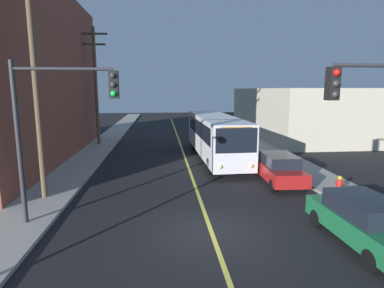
{
  "coord_description": "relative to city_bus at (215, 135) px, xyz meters",
  "views": [
    {
      "loc": [
        -1.75,
        -10.6,
        5.13
      ],
      "look_at": [
        0.0,
        7.27,
        2.0
      ],
      "focal_mm": 29.38,
      "sensor_mm": 36.0,
      "label": 1
    }
  ],
  "objects": [
    {
      "name": "utility_pole_near",
      "position": [
        -9.47,
        -7.99,
        4.44
      ],
      "size": [
        2.4,
        0.28,
        11.18
      ],
      "color": "brown",
      "rests_on": "sidewalk_left"
    },
    {
      "name": "city_bus",
      "position": [
        0.0,
        0.0,
        0.0
      ],
      "size": [
        2.84,
        12.21,
        3.2
      ],
      "color": "silver",
      "rests_on": "ground"
    },
    {
      "name": "lane_stripe_center",
      "position": [
        -2.2,
        2.89,
        -1.81
      ],
      "size": [
        0.16,
        60.0,
        0.01
      ],
      "primitive_type": "cube",
      "color": "#D8CC4C",
      "rests_on": "ground"
    },
    {
      "name": "fire_hydrant",
      "position": [
        4.65,
        -8.75,
        -1.23
      ],
      "size": [
        0.44,
        0.26,
        0.84
      ],
      "color": "red",
      "rests_on": "sidewalk_right"
    },
    {
      "name": "utility_pole_mid",
      "position": [
        -9.78,
        6.81,
        4.05
      ],
      "size": [
        2.4,
        0.28,
        10.41
      ],
      "color": "brown",
      "rests_on": "sidewalk_left"
    },
    {
      "name": "building_right_warehouse",
      "position": [
        12.29,
        11.36,
        0.8
      ],
      "size": [
        12.0,
        19.36,
        5.24
      ],
      "color": "beige",
      "rests_on": "ground"
    },
    {
      "name": "sidewalk_right",
      "position": [
        5.05,
        -2.11,
        -1.74
      ],
      "size": [
        2.5,
        90.0,
        0.15
      ],
      "primitive_type": "cube",
      "color": "gray",
      "rests_on": "ground"
    },
    {
      "name": "ground_plane",
      "position": [
        -2.2,
        -12.11,
        -1.82
      ],
      "size": [
        120.0,
        120.0,
        0.0
      ],
      "primitive_type": "plane",
      "color": "black"
    },
    {
      "name": "sidewalk_left",
      "position": [
        -9.45,
        -2.11,
        -1.74
      ],
      "size": [
        2.5,
        90.0,
        0.15
      ],
      "primitive_type": "cube",
      "color": "gray",
      "rests_on": "ground"
    },
    {
      "name": "traffic_signal_left_corner",
      "position": [
        -7.61,
        -10.88,
        2.49
      ],
      "size": [
        3.75,
        0.48,
        6.0
      ],
      "color": "#2D2D33",
      "rests_on": "sidewalk_left"
    },
    {
      "name": "parked_car_red",
      "position": [
        2.46,
        -6.43,
        -0.98
      ],
      "size": [
        1.95,
        4.46,
        1.62
      ],
      "color": "maroon",
      "rests_on": "ground"
    },
    {
      "name": "parked_car_green",
      "position": [
        2.69,
        -13.49,
        -0.98
      ],
      "size": [
        1.96,
        4.46,
        1.62
      ],
      "color": "#196038",
      "rests_on": "ground"
    }
  ]
}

